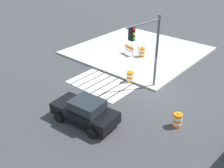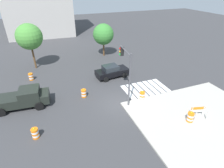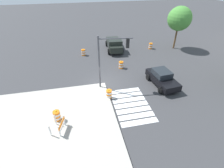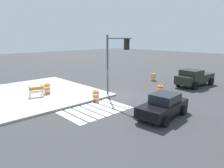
{
  "view_description": "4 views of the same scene",
  "coord_description": "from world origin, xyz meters",
  "views": [
    {
      "loc": [
        -8.52,
        15.05,
        10.01
      ],
      "look_at": [
        1.74,
        3.11,
        1.37
      ],
      "focal_mm": 41.58,
      "sensor_mm": 36.0,
      "label": 1
    },
    {
      "loc": [
        -6.33,
        -13.81,
        11.04
      ],
      "look_at": [
        0.14,
        2.77,
        0.89
      ],
      "focal_mm": 28.81,
      "sensor_mm": 36.0,
      "label": 2
    },
    {
      "loc": [
        15.3,
        -2.51,
        10.4
      ],
      "look_at": [
        1.25,
        0.55,
        0.73
      ],
      "focal_mm": 26.9,
      "sensor_mm": 36.0,
      "label": 3
    },
    {
      "loc": [
        13.44,
        13.67,
        5.48
      ],
      "look_at": [
        1.34,
        0.8,
        1.47
      ],
      "focal_mm": 33.48,
      "sensor_mm": 36.0,
      "label": 4
    }
  ],
  "objects": [
    {
      "name": "traffic_barrel_on_sidewalk",
      "position": [
        4.65,
        -4.8,
        0.6
      ],
      "size": [
        0.56,
        0.56,
        1.02
      ],
      "color": "orange",
      "rests_on": "sidewalk_corner"
    },
    {
      "name": "traffic_barrel_near_corner",
      "position": [
        2.5,
        -0.03,
        0.45
      ],
      "size": [
        0.56,
        0.56,
        1.02
      ],
      "color": "orange",
      "rests_on": "ground"
    },
    {
      "name": "ground_plane",
      "position": [
        0.0,
        0.0,
        0.0
      ],
      "size": [
        120.0,
        120.0,
        0.0
      ],
      "primitive_type": "plane",
      "color": "#38383A"
    },
    {
      "name": "pickup_truck",
      "position": [
        -9.08,
        3.17,
        0.97
      ],
      "size": [
        5.3,
        2.69,
        1.92
      ],
      "color": "black",
      "rests_on": "ground"
    },
    {
      "name": "traffic_barrel_median_far",
      "position": [
        -3.2,
        2.71,
        0.45
      ],
      "size": [
        0.56,
        0.56,
        1.02
      ],
      "color": "orange",
      "rests_on": "ground"
    },
    {
      "name": "sidewalk_corner",
      "position": [
        6.0,
        -6.0,
        0.07
      ],
      "size": [
        12.0,
        12.0,
        0.15
      ],
      "primitive_type": "cube",
      "color": "#ADA89E",
      "rests_on": "ground"
    },
    {
      "name": "traffic_barrel_median_near",
      "position": [
        -8.25,
        -1.72,
        0.45
      ],
      "size": [
        0.56,
        0.56,
        1.02
      ],
      "color": "orange",
      "rests_on": "ground"
    },
    {
      "name": "sports_car",
      "position": [
        1.39,
        6.07,
        0.81
      ],
      "size": [
        4.45,
        2.43,
        1.63
      ],
      "color": "black",
      "rests_on": "ground"
    },
    {
      "name": "construction_barricade",
      "position": [
        5.84,
        -4.5,
        0.72
      ],
      "size": [
        1.4,
        1.09,
        1.0
      ],
      "color": "silver",
      "rests_on": "sidewalk_corner"
    },
    {
      "name": "crosswalk_stripes",
      "position": [
        4.0,
        1.8,
        0.01
      ],
      "size": [
        5.1,
        3.2,
        0.02
      ],
      "color": "silver",
      "rests_on": "ground"
    },
    {
      "name": "traffic_light_pole",
      "position": [
        0.73,
        0.53,
        3.91
      ],
      "size": [
        0.64,
        3.27,
        5.5
      ],
      "color": "#4C4C51",
      "rests_on": "sidewalk_corner"
    }
  ]
}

